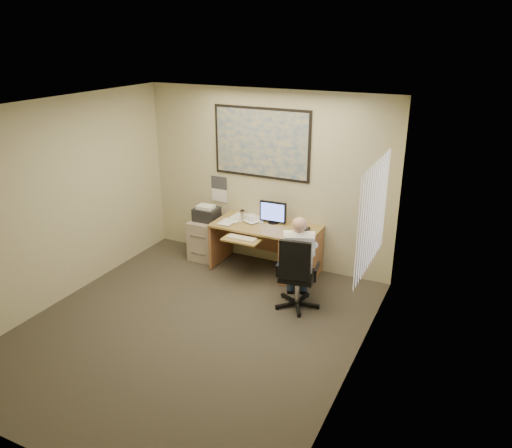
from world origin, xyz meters
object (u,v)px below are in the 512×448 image
at_px(desk, 287,248).
at_px(filing_cabinet, 207,235).
at_px(office_chair, 295,287).
at_px(person, 299,263).

relative_size(desk, filing_cabinet, 1.79).
height_order(filing_cabinet, office_chair, office_chair).
distance_m(filing_cabinet, office_chair, 2.07).
bearing_deg(filing_cabinet, person, -24.14).
bearing_deg(person, filing_cabinet, 135.90).
relative_size(office_chair, person, 0.82).
xyz_separation_m(desk, filing_cabinet, (-1.40, 0.03, -0.06)).
distance_m(desk, person, 0.93).
bearing_deg(person, office_chair, -116.80).
relative_size(desk, person, 1.27).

